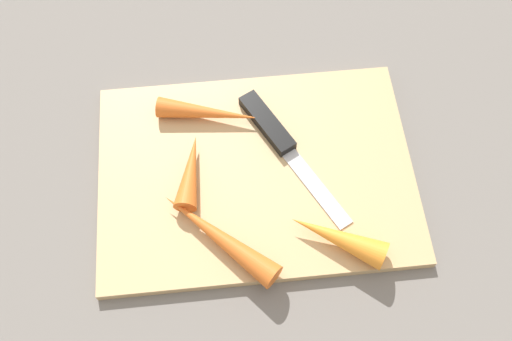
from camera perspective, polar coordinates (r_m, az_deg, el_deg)
The scene contains 7 objects.
ground_plane at distance 0.68m, azimuth 0.00°, elevation -0.46°, with size 1.40×1.40×0.00m, color slate.
cutting_board at distance 0.68m, azimuth 0.00°, elevation -0.23°, with size 0.36×0.26×0.01m, color tan.
knife at distance 0.69m, azimuth 1.70°, elevation 3.84°, with size 0.11×0.19×0.01m.
carrot_shortest at distance 0.66m, azimuth -6.39°, elevation -0.19°, with size 0.03×0.03×0.09m, color orange.
carrot_longest at distance 0.62m, azimuth -3.71°, elevation -6.39°, with size 0.03×0.03×0.15m, color orange.
carrot_long at distance 0.70m, azimuth -4.63°, elevation 5.64°, with size 0.02×0.02×0.12m, color orange.
carrot_short at distance 0.63m, azimuth 7.93°, elevation -6.49°, with size 0.03×0.03×0.10m, color orange.
Camera 1 is at (0.03, 0.30, 0.61)m, focal length 41.06 mm.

